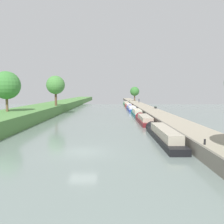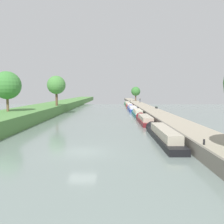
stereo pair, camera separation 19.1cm
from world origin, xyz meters
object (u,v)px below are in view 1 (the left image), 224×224
narrowboat_blue (132,109)px  narrowboat_teal (137,113)px  mooring_bollard_near (205,142)px  narrowboat_maroon (144,119)px  narrowboat_red (129,106)px  person_walking (140,100)px  narrowboat_black (163,134)px  mooring_bollard_far (130,101)px  park_bench (156,107)px  narrowboat_green (127,104)px

narrowboat_blue → narrowboat_teal: bearing=-89.8°
mooring_bollard_near → narrowboat_maroon: bearing=94.6°
narrowboat_blue → mooring_bollard_near: (1.92, -49.82, 0.88)m
narrowboat_red → mooring_bollard_near: bearing=-88.3°
narrowboat_maroon → narrowboat_red: narrowboat_maroon is taller
mooring_bollard_near → person_walking: bearing=87.7°
narrowboat_black → mooring_bollard_far: mooring_bollard_far is taller
narrowboat_maroon → mooring_bollard_far: mooring_bollard_far is taller
mooring_bollard_far → park_bench: bearing=-85.5°
narrowboat_teal → park_bench: (5.31, 5.27, 0.95)m
narrowboat_green → narrowboat_maroon: bearing=-90.1°
narrowboat_blue → mooring_bollard_far: size_ratio=28.42×
narrowboat_teal → park_bench: 7.54m
narrowboat_blue → person_walking: size_ratio=7.70×
person_walking → park_bench: 32.82m
narrowboat_maroon → narrowboat_teal: narrowboat_teal is taller
narrowboat_red → mooring_bollard_far: (1.87, 21.77, 0.85)m
narrowboat_blue → mooring_bollard_near: mooring_bollard_near is taller
narrowboat_red → narrowboat_teal: bearing=-90.0°
narrowboat_maroon → narrowboat_red: (-0.01, 40.20, 0.02)m
person_walking → mooring_bollard_near: bearing=-92.3°
narrowboat_maroon → park_bench: (5.30, 18.01, 0.99)m
narrowboat_blue → person_walking: bearing=78.6°
narrowboat_maroon → narrowboat_blue: bearing=90.1°
mooring_bollard_near → narrowboat_black: bearing=102.8°
narrowboat_red → park_bench: park_bench is taller
narrowboat_red → park_bench: size_ratio=8.56×
narrowboat_black → park_bench: 33.68m
mooring_bollard_near → park_bench: park_bench is taller
narrowboat_teal → narrowboat_blue: narrowboat_teal is taller
narrowboat_black → narrowboat_blue: 42.06m
narrowboat_maroon → park_bench: park_bench is taller
narrowboat_teal → narrowboat_blue: 14.07m
narrowboat_blue → mooring_bollard_far: bearing=86.9°
narrowboat_blue → narrowboat_red: (0.06, 13.38, 0.03)m
narrowboat_red → narrowboat_maroon: bearing=-90.0°
narrowboat_teal → mooring_bollard_far: (1.87, 49.22, 0.83)m
narrowboat_blue → mooring_bollard_far: (1.92, 35.15, 0.88)m
narrowboat_black → narrowboat_maroon: size_ratio=1.19×
narrowboat_blue → narrowboat_red: bearing=89.8°
narrowboat_red → mooring_bollard_near: (1.87, -63.20, 0.85)m
narrowboat_red → person_walking: size_ratio=7.73×
narrowboat_green → mooring_bollard_far: mooring_bollard_far is taller
narrowboat_teal → park_bench: size_ratio=7.49×
narrowboat_teal → narrowboat_green: size_ratio=0.77×
narrowboat_teal → narrowboat_maroon: bearing=-90.0°
mooring_bollard_near → mooring_bollard_far: 84.97m
narrowboat_red → narrowboat_green: (0.14, 14.91, -0.03)m
person_walking → mooring_bollard_far: (-2.93, 11.14, -0.65)m
narrowboat_teal → narrowboat_red: narrowboat_teal is taller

